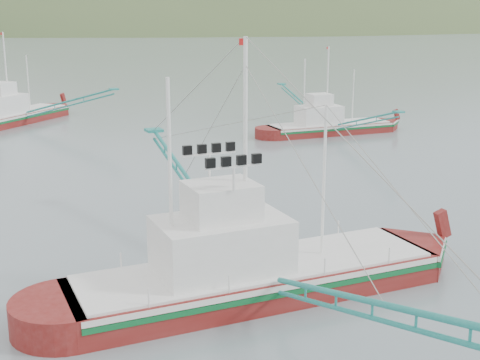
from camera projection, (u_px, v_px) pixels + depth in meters
name	position (u px, v px, depth m)	size (l,w,h in m)	color
ground	(292.00, 270.00, 32.82)	(1200.00, 1200.00, 0.00)	slate
main_boat	(251.00, 259.00, 29.50)	(16.83, 30.36, 12.28)	maroon
bg_boat_right	(328.00, 121.00, 68.46)	(13.23, 23.62, 9.56)	maroon
bg_boat_far	(11.00, 103.00, 74.30)	(21.83, 22.82, 10.87)	maroon
headland_right	(289.00, 26.00, 508.65)	(684.00, 432.00, 306.00)	#43582D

